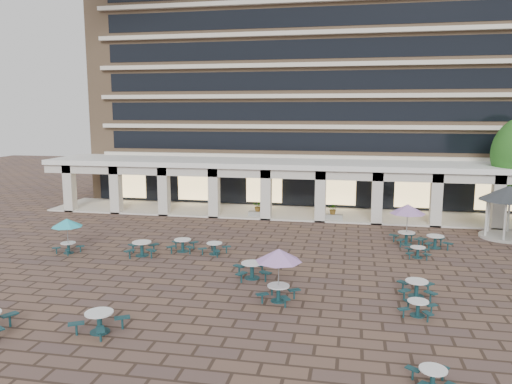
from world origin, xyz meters
TOP-DOWN VIEW (x-y plane):
  - ground at (0.00, 0.00)m, footprint 120.00×120.00m
  - apartment_building at (0.00, 25.47)m, footprint 40.00×15.50m
  - retail_arcade at (0.00, 14.80)m, footprint 42.00×6.60m
  - picnic_table_1 at (-4.90, -8.87)m, footprint 2.13×2.13m
  - picnic_table_2 at (7.31, -4.89)m, footprint 1.73×1.73m
  - picnic_table_3 at (7.09, -10.54)m, footprint 1.60×1.60m
  - picnic_table_4 at (-12.11, 0.76)m, footprint 1.82×1.82m
  - picnic_table_5 at (-0.39, -1.59)m, footprint 2.20×2.20m
  - picnic_table_6 at (1.39, -4.41)m, footprint 2.09×2.09m
  - picnic_table_7 at (7.52, -2.65)m, footprint 1.78×1.78m
  - picnic_table_8 at (-5.50, 2.42)m, footprint 1.84×1.84m
  - picnic_table_9 at (-7.56, 1.12)m, footprint 2.20×2.20m
  - picnic_table_10 at (8.33, 3.81)m, footprint 1.49×1.49m
  - picnic_table_11 at (7.97, 6.72)m, footprint 2.25×2.25m
  - picnic_table_12 at (-3.45, 2.22)m, footprint 1.86×1.86m
  - picnic_table_13 at (9.64, 6.17)m, footprint 2.00×2.00m
  - gazebo at (14.69, 9.72)m, footprint 3.77×3.77m
  - planter_left at (-2.85, 12.90)m, footprint 1.50×0.87m
  - planter_right at (3.08, 12.90)m, footprint 1.50×0.73m

SIDE VIEW (x-z plane):
  - ground at x=0.00m, z-range 0.00..0.00m
  - picnic_table_3 at x=7.09m, z-range 0.06..0.71m
  - picnic_table_10 at x=8.33m, z-range 0.06..0.71m
  - picnic_table_2 at x=7.31m, z-range 0.06..0.72m
  - picnic_table_12 at x=-3.45m, z-range 0.07..0.77m
  - picnic_table_8 at x=-5.50m, z-range 0.07..0.84m
  - picnic_table_7 at x=7.52m, z-range 0.07..0.85m
  - picnic_table_13 at x=9.64m, z-range 0.08..0.87m
  - picnic_table_1 at x=-4.90m, z-range 0.08..0.90m
  - picnic_table_5 at x=-0.39m, z-range 0.08..0.91m
  - picnic_table_9 at x=-7.56m, z-range 0.08..0.92m
  - planter_left at x=-2.85m, z-range -0.10..1.25m
  - planter_right at x=3.08m, z-range -0.09..1.27m
  - picnic_table_4 at x=-12.11m, z-range 0.73..2.84m
  - picnic_table_6 at x=1.39m, z-range 0.84..3.25m
  - picnic_table_11 at x=7.97m, z-range 0.91..3.51m
  - gazebo at x=14.69m, z-range 0.89..4.40m
  - retail_arcade at x=0.00m, z-range 0.80..5.20m
  - apartment_building at x=0.00m, z-range 0.00..25.20m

